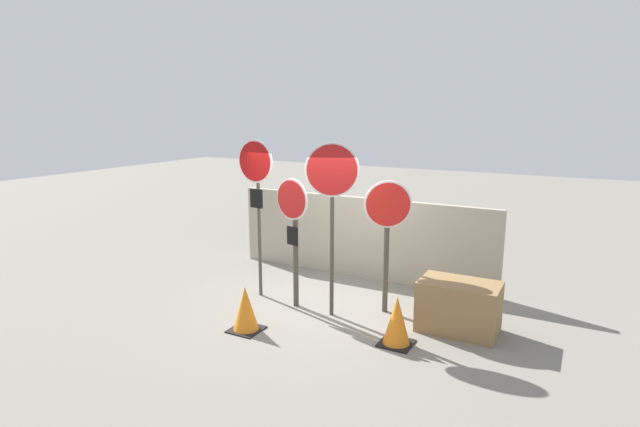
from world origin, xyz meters
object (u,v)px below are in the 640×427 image
stop_sign_0 (256,180)px  traffic_cone_0 (246,309)px  stop_sign_1 (293,221)px  stop_sign_3 (387,223)px  stop_sign_2 (332,188)px  traffic_cone_1 (397,321)px  storage_crate (459,307)px

stop_sign_0 → traffic_cone_0: 2.20m
stop_sign_0 → stop_sign_1: stop_sign_0 is taller
stop_sign_3 → traffic_cone_0: size_ratio=3.16×
stop_sign_0 → stop_sign_2: size_ratio=1.00×
stop_sign_1 → traffic_cone_1: bearing=-0.2°
stop_sign_3 → traffic_cone_1: 1.58m
stop_sign_0 → stop_sign_3: size_ratio=1.27×
stop_sign_3 → stop_sign_2: bearing=-169.2°
stop_sign_2 → storage_crate: stop_sign_2 is taller
stop_sign_1 → traffic_cone_0: (-0.15, -1.12, -1.11)m
stop_sign_3 → storage_crate: stop_sign_3 is taller
traffic_cone_0 → storage_crate: size_ratio=0.60×
stop_sign_0 → stop_sign_1: 1.00m
stop_sign_0 → storage_crate: (3.39, 0.23, -1.66)m
traffic_cone_1 → traffic_cone_0: bearing=-163.2°
stop_sign_0 → stop_sign_2: 1.52m
stop_sign_3 → storage_crate: 1.62m
traffic_cone_0 → stop_sign_0: bearing=117.5°
stop_sign_0 → stop_sign_2: bearing=-1.0°
traffic_cone_0 → stop_sign_2: bearing=50.8°
stop_sign_0 → stop_sign_1: bearing=-2.9°
stop_sign_1 → stop_sign_2: 0.94m
stop_sign_1 → storage_crate: stop_sign_1 is taller
stop_sign_2 → traffic_cone_1: 2.14m
storage_crate → stop_sign_1: bearing=-172.2°
stop_sign_0 → storage_crate: 3.78m
stop_sign_1 → traffic_cone_0: size_ratio=3.17×
stop_sign_1 → stop_sign_0: bearing=-174.8°
stop_sign_2 → storage_crate: bearing=-11.8°
stop_sign_2 → stop_sign_3: 1.04m
traffic_cone_1 → stop_sign_3: bearing=119.3°
stop_sign_0 → stop_sign_3: stop_sign_0 is taller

